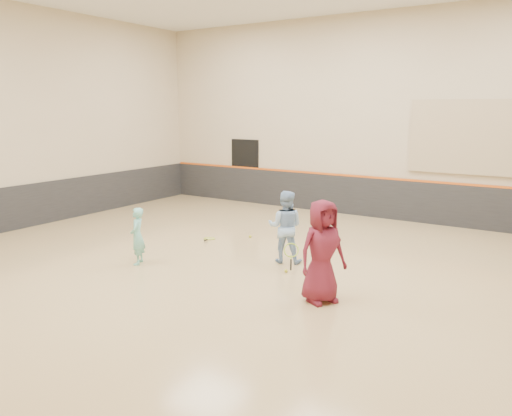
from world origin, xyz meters
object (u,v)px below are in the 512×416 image
Objects in this scene: spare_racket at (209,237)px; young_man at (322,251)px; girl at (137,236)px; instructor at (285,227)px.

young_man is at bearing -28.37° from spare_racket.
girl is at bearing -90.33° from spare_racket.
girl is 4.20m from young_man.
young_man is (1.62, -1.63, 0.11)m from instructor.
girl is at bearing 16.01° from instructor.
spare_racket is at bearing 148.90° from girl.
young_man is 2.74× the size of spare_racket.
instructor is 2.40× the size of spare_racket.
spare_racket is (-4.17, 2.25, -0.84)m from young_man.
instructor is at bearing 76.45° from young_man.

